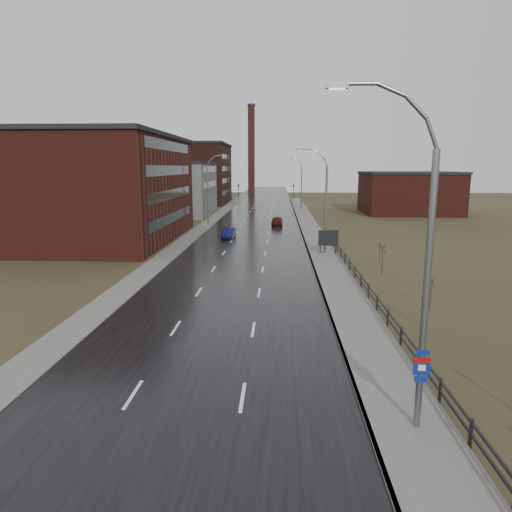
# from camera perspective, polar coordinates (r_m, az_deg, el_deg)

# --- Properties ---
(ground) EXTENTS (320.00, 320.00, 0.00)m
(ground) POSITION_cam_1_polar(r_m,az_deg,el_deg) (16.76, -11.45, -23.39)
(ground) COLOR #2D2819
(ground) RESTS_ON ground
(road) EXTENTS (14.00, 300.00, 0.06)m
(road) POSITION_cam_1_polar(r_m,az_deg,el_deg) (74.04, -0.07, 3.79)
(road) COLOR black
(road) RESTS_ON ground
(sidewalk_right) EXTENTS (3.20, 180.00, 0.18)m
(sidewalk_right) POSITION_cam_1_polar(r_m,az_deg,el_deg) (49.48, 8.45, 0.08)
(sidewalk_right) COLOR #595651
(sidewalk_right) RESTS_ON ground
(curb_right) EXTENTS (0.16, 180.00, 0.18)m
(curb_right) POSITION_cam_1_polar(r_m,az_deg,el_deg) (49.35, 6.69, 0.10)
(curb_right) COLOR slate
(curb_right) RESTS_ON ground
(sidewalk_left) EXTENTS (2.40, 260.00, 0.12)m
(sidewalk_left) POSITION_cam_1_polar(r_m,az_deg,el_deg) (74.90, -6.36, 3.83)
(sidewalk_left) COLOR #595651
(sidewalk_left) RESTS_ON ground
(warehouse_near) EXTENTS (22.44, 28.56, 13.50)m
(warehouse_near) POSITION_cam_1_polar(r_m,az_deg,el_deg) (63.42, -20.30, 7.99)
(warehouse_near) COLOR #471914
(warehouse_near) RESTS_ON ground
(warehouse_mid) EXTENTS (16.32, 20.40, 10.50)m
(warehouse_mid) POSITION_cam_1_polar(r_m,az_deg,el_deg) (93.98, -10.64, 8.35)
(warehouse_mid) COLOR slate
(warehouse_mid) RESTS_ON ground
(warehouse_far) EXTENTS (26.52, 24.48, 15.50)m
(warehouse_far) POSITION_cam_1_polar(r_m,az_deg,el_deg) (124.26, -9.73, 10.15)
(warehouse_far) COLOR #331611
(warehouse_far) RESTS_ON ground
(building_right) EXTENTS (18.36, 16.32, 8.50)m
(building_right) POSITION_cam_1_polar(r_m,az_deg,el_deg) (99.12, 18.55, 7.52)
(building_right) COLOR #471914
(building_right) RESTS_ON ground
(smokestack) EXTENTS (2.70, 2.70, 30.70)m
(smokestack) POSITION_cam_1_polar(r_m,az_deg,el_deg) (163.75, -0.58, 13.20)
(smokestack) COLOR #331611
(smokestack) RESTS_ON ground
(streetlight_main) EXTENTS (3.91, 0.29, 12.11)m
(streetlight_main) POSITION_cam_1_polar(r_m,az_deg,el_deg) (16.41, 19.62, -1.41)
(streetlight_main) COLOR slate
(streetlight_main) RESTS_ON ground
(streetlight_right_mid) EXTENTS (3.36, 0.28, 11.35)m
(streetlight_right_mid) POSITION_cam_1_polar(r_m,az_deg,el_deg) (49.71, 8.41, 6.82)
(streetlight_right_mid) COLOR slate
(streetlight_right_mid) RESTS_ON ground
(streetlight_left) EXTENTS (3.36, 0.28, 11.35)m
(streetlight_left) POSITION_cam_1_polar(r_m,az_deg,el_deg) (76.29, -5.84, 8.33)
(streetlight_left) COLOR slate
(streetlight_left) RESTS_ON ground
(streetlight_right_far) EXTENTS (3.36, 0.28, 11.35)m
(streetlight_right_far) POSITION_cam_1_polar(r_m,az_deg,el_deg) (103.52, 5.55, 9.04)
(streetlight_right_far) COLOR slate
(streetlight_right_far) RESTS_ON ground
(guardrail) EXTENTS (0.10, 53.05, 1.10)m
(guardrail) POSITION_cam_1_polar(r_m,az_deg,el_deg) (33.49, 14.11, -4.35)
(guardrail) COLOR black
(guardrail) RESTS_ON ground
(shrub_c) EXTENTS (0.58, 0.62, 2.47)m
(shrub_c) POSITION_cam_1_polar(r_m,az_deg,el_deg) (28.72, 20.41, -6.04)
(shrub_c) COLOR #382D23
(shrub_c) RESTS_ON ground
(shrub_d) EXTENTS (0.55, 0.58, 2.31)m
(shrub_d) POSITION_cam_1_polar(r_m,az_deg,el_deg) (32.55, 21.06, -4.27)
(shrub_d) COLOR #382D23
(shrub_d) RESTS_ON ground
(shrub_e) EXTENTS (0.65, 0.69, 2.76)m
(shrub_e) POSITION_cam_1_polar(r_m,az_deg,el_deg) (41.78, 15.52, -0.31)
(shrub_e) COLOR #382D23
(shrub_e) RESTS_ON ground
(shrub_f) EXTENTS (0.46, 0.48, 1.90)m
(shrub_f) POSITION_cam_1_polar(r_m,az_deg,el_deg) (47.68, 15.22, 0.52)
(shrub_f) COLOR #382D23
(shrub_f) RESTS_ON ground
(billboard) EXTENTS (2.14, 0.17, 2.75)m
(billboard) POSITION_cam_1_polar(r_m,az_deg,el_deg) (49.77, 9.02, 2.15)
(billboard) COLOR black
(billboard) RESTS_ON ground
(traffic_light_left) EXTENTS (0.58, 2.73, 5.30)m
(traffic_light_left) POSITION_cam_1_polar(r_m,az_deg,el_deg) (133.95, -2.21, 9.00)
(traffic_light_left) COLOR black
(traffic_light_left) RESTS_ON ground
(traffic_light_right) EXTENTS (0.58, 2.73, 5.30)m
(traffic_light_right) POSITION_cam_1_polar(r_m,az_deg,el_deg) (133.50, 4.73, 8.97)
(traffic_light_right) COLOR black
(traffic_light_right) RESTS_ON ground
(car_near) EXTENTS (1.65, 4.31, 1.40)m
(car_near) POSITION_cam_1_polar(r_m,az_deg,el_deg) (61.12, -3.41, 2.85)
(car_near) COLOR #0D1041
(car_near) RESTS_ON ground
(car_far) EXTENTS (1.89, 4.57, 1.55)m
(car_far) POSITION_cam_1_polar(r_m,az_deg,el_deg) (74.54, 2.66, 4.40)
(car_far) COLOR #43160B
(car_far) RESTS_ON ground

